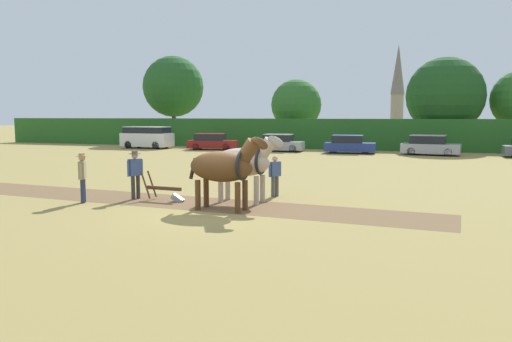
% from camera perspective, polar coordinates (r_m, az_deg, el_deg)
% --- Properties ---
extents(ground_plane, '(240.00, 240.00, 0.00)m').
position_cam_1_polar(ground_plane, '(15.89, -4.55, -4.66)').
color(ground_plane, '#998447').
extents(plowed_furrow_strip, '(20.53, 3.52, 0.01)m').
position_cam_1_polar(plowed_furrow_strip, '(18.36, -11.45, -3.26)').
color(plowed_furrow_strip, brown).
rests_on(plowed_furrow_strip, ground).
extents(hedgerow, '(77.30, 1.28, 2.75)m').
position_cam_1_polar(hedgerow, '(45.36, 11.61, 4.13)').
color(hedgerow, '#286023').
rests_on(hedgerow, ground).
extents(tree_far_left, '(6.66, 6.66, 9.54)m').
position_cam_1_polar(tree_far_left, '(56.49, -9.43, 9.49)').
color(tree_far_left, '#423323').
rests_on(tree_far_left, ground).
extents(tree_left, '(4.99, 4.99, 6.61)m').
position_cam_1_polar(tree_left, '(50.17, 4.62, 7.56)').
color(tree_left, '#423323').
rests_on(tree_left, ground).
extents(tree_center_left, '(6.80, 6.80, 8.18)m').
position_cam_1_polar(tree_center_left, '(47.77, 20.82, 8.04)').
color(tree_center_left, '#423323').
rests_on(tree_center_left, ground).
extents(church_spire, '(2.20, 2.20, 14.28)m').
position_cam_1_polar(church_spire, '(84.02, 15.88, 9.15)').
color(church_spire, gray).
rests_on(church_spire, ground).
extents(draft_horse_lead_left, '(2.84, 1.13, 2.46)m').
position_cam_1_polar(draft_horse_lead_left, '(15.90, -3.65, 0.50)').
color(draft_horse_lead_left, '#513319').
rests_on(draft_horse_lead_left, ground).
extents(draft_horse_lead_right, '(2.74, 1.13, 2.43)m').
position_cam_1_polar(draft_horse_lead_right, '(17.32, -1.35, 1.01)').
color(draft_horse_lead_right, '#B2A38E').
rests_on(draft_horse_lead_right, ground).
extents(plow, '(1.65, 0.48, 1.13)m').
position_cam_1_polar(plow, '(18.03, -10.14, -2.39)').
color(plow, '#4C331E').
rests_on(plow, ground).
extents(farmer_at_plow, '(0.44, 0.65, 1.76)m').
position_cam_1_polar(farmer_at_plow, '(18.61, -13.64, 0.04)').
color(farmer_at_plow, '#38332D').
rests_on(farmer_at_plow, ground).
extents(farmer_beside_team, '(0.38, 0.57, 1.54)m').
position_cam_1_polar(farmer_beside_team, '(18.64, 2.18, -0.29)').
color(farmer_beside_team, '#4C4C4C').
rests_on(farmer_beside_team, ground).
extents(farmer_onlooker_left, '(0.44, 0.60, 1.74)m').
position_cam_1_polar(farmer_onlooker_left, '(18.34, -19.22, -0.28)').
color(farmer_onlooker_left, '#28334C').
rests_on(farmer_onlooker_left, ground).
extents(parked_van, '(4.73, 1.97, 2.02)m').
position_cam_1_polar(parked_van, '(47.39, -12.35, 3.81)').
color(parked_van, silver).
rests_on(parked_van, ground).
extents(parked_car_left, '(4.61, 2.54, 1.45)m').
position_cam_1_polar(parked_car_left, '(44.64, -5.05, 3.33)').
color(parked_car_left, maroon).
rests_on(parked_car_left, ground).
extents(parked_car_center_left, '(3.93, 1.96, 1.47)m').
position_cam_1_polar(parked_car_center_left, '(42.35, 2.76, 3.20)').
color(parked_car_center_left, '#9E9EA8').
rests_on(parked_car_center_left, ground).
extents(parked_car_center, '(4.16, 2.10, 1.47)m').
position_cam_1_polar(parked_car_center, '(40.92, 10.60, 2.99)').
color(parked_car_center, navy).
rests_on(parked_car_center, ground).
extents(parked_car_center_right, '(4.43, 2.24, 1.55)m').
position_cam_1_polar(parked_car_center_right, '(40.57, 19.25, 2.76)').
color(parked_car_center_right, '#A8A8B2').
rests_on(parked_car_center_right, ground).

